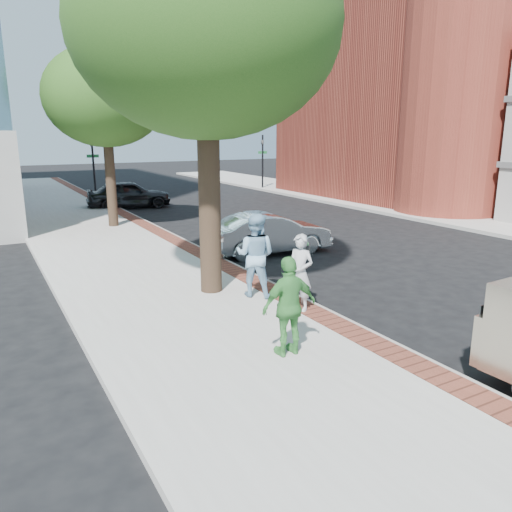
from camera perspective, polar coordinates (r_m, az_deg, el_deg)
ground at (r=11.08m, az=1.86°, el=-6.83°), size 120.00×120.00×0.00m
sidewalk at (r=17.72m, az=-15.96°, el=0.81°), size 5.00×60.00×0.15m
brick_strip at (r=18.31m, az=-9.29°, el=1.84°), size 0.60×60.00×0.01m
curb at (r=18.45m, az=-8.26°, el=1.71°), size 0.10×60.00×0.15m
sidewalk_far at (r=26.36m, az=20.20°, el=4.64°), size 5.00×60.00×0.15m
church at (r=34.50m, az=21.90°, el=18.48°), size 19.00×16.00×20.40m
signal_near at (r=31.54m, az=-18.11°, el=10.17°), size 0.70×0.15×3.80m
signal_far at (r=35.71m, az=0.76°, el=11.20°), size 0.70×0.15×3.80m
tree_near at (r=11.99m, az=-5.78°, el=24.66°), size 6.00×6.00×8.51m
tree_far at (r=21.47m, az=-16.88°, el=16.99°), size 4.80×4.80×7.14m
parking_meter at (r=11.06m, az=5.46°, el=-0.39°), size 0.12×0.32×1.47m
person_gray at (r=10.79m, az=5.05°, el=-1.92°), size 0.62×0.72×1.68m
person_officer at (r=11.68m, az=-0.08°, el=0.11°), size 1.21×1.21×1.98m
person_green at (r=8.61m, az=3.83°, el=-5.75°), size 1.04×0.45×1.76m
sedan_silver at (r=16.56m, az=1.54°, el=2.60°), size 4.23×1.71×1.36m
bg_car at (r=27.71m, az=-14.33°, el=6.87°), size 4.56×2.33×1.49m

